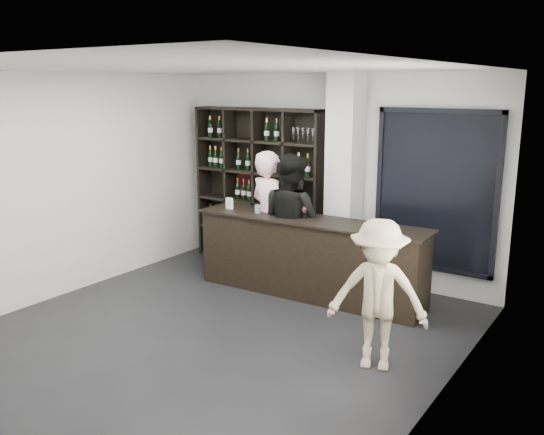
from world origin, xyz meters
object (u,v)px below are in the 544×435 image
Objects in this scene: tasting_counter at (309,257)px; taster_pink at (269,218)px; wine_shelf at (259,187)px; taster_black at (292,222)px; customer at (378,295)px.

taster_pink is at bearing 169.90° from tasting_counter.
wine_shelf is 1.30m from taster_black.
tasting_counter is 0.83m from taster_pink.
wine_shelf reaches higher than tasting_counter.
wine_shelf is 1.02m from taster_pink.
tasting_counter is at bearing 121.04° from customer.
wine_shelf is 3.69m from customer.
taster_black is at bearing -159.99° from taster_pink.
taster_pink reaches higher than taster_black.
taster_black is at bearing 124.54° from customer.
wine_shelf is at bearing 125.61° from customer.
tasting_counter is at bearing -179.54° from taster_black.
customer is at bearing -36.27° from wine_shelf.
tasting_counter is at bearing -30.41° from wine_shelf.
taster_pink is (0.68, -0.72, -0.26)m from wine_shelf.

